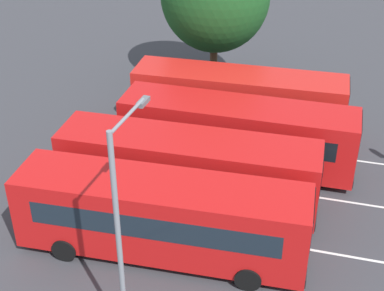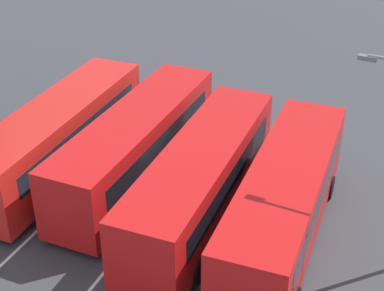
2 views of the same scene
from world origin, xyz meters
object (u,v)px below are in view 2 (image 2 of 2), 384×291
(bus_center_left, at_px, (202,179))
(pedestrian, at_px, (167,86))
(bus_far_left, at_px, (285,201))
(bus_far_right, at_px, (59,135))
(bus_center_right, at_px, (137,145))

(bus_center_left, height_order, pedestrian, bus_center_left)
(bus_far_left, relative_size, bus_far_right, 1.00)
(bus_far_left, height_order, pedestrian, bus_far_left)
(bus_far_left, relative_size, bus_center_left, 1.00)
(pedestrian, bearing_deg, bus_center_right, -29.34)
(bus_far_left, height_order, bus_center_right, same)
(bus_far_left, distance_m, bus_center_right, 6.83)
(bus_center_right, xyz_separation_m, bus_far_right, (-0.60, 3.38, 0.00))
(bus_center_left, height_order, bus_center_right, same)
(bus_center_right, height_order, pedestrian, bus_center_right)
(bus_far_right, relative_size, pedestrian, 5.95)
(bus_far_left, distance_m, bus_center_left, 3.23)
(pedestrian, bearing_deg, bus_far_right, -55.07)
(bus_far_left, bearing_deg, bus_far_right, 82.64)
(bus_far_left, xyz_separation_m, bus_center_left, (0.09, 3.23, 0.00))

